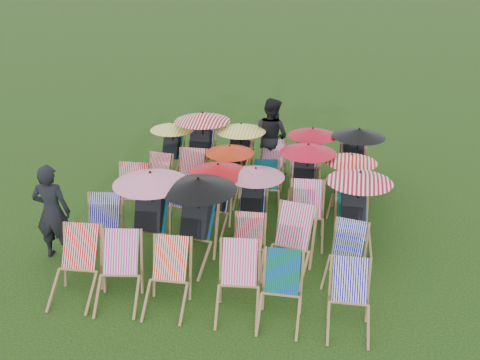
% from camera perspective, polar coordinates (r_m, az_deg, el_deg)
% --- Properties ---
extents(ground, '(100.00, 100.00, 0.00)m').
position_cam_1_polar(ground, '(9.74, -0.62, -5.68)').
color(ground, black).
rests_on(ground, ground).
extents(deckchair_0, '(0.71, 0.95, 0.99)m').
position_cam_1_polar(deckchair_0, '(8.26, -17.22, -8.87)').
color(deckchair_0, olive).
rests_on(deckchair_0, ground).
extents(deckchair_1, '(0.78, 0.98, 0.97)m').
position_cam_1_polar(deckchair_1, '(8.00, -12.89, -9.61)').
color(deckchair_1, olive).
rests_on(deckchair_1, ground).
extents(deckchair_2, '(0.66, 0.89, 0.94)m').
position_cam_1_polar(deckchair_2, '(7.78, -7.80, -10.37)').
color(deckchair_2, olive).
rests_on(deckchair_2, ground).
extents(deckchair_3, '(0.73, 0.94, 0.96)m').
position_cam_1_polar(deckchair_3, '(7.59, -0.20, -10.98)').
color(deckchair_3, olive).
rests_on(deckchair_3, ground).
extents(deckchair_4, '(0.61, 0.85, 0.91)m').
position_cam_1_polar(deckchair_4, '(7.48, 4.34, -11.87)').
color(deckchair_4, olive).
rests_on(deckchair_4, ground).
extents(deckchair_5, '(0.62, 0.85, 0.89)m').
position_cam_1_polar(deckchair_5, '(7.46, 11.60, -12.53)').
color(deckchair_5, olive).
rests_on(deckchair_5, ground).
extents(deckchair_6, '(0.78, 0.98, 0.98)m').
position_cam_1_polar(deckchair_6, '(9.14, -14.58, -5.20)').
color(deckchair_6, olive).
rests_on(deckchair_6, ground).
extents(deckchair_7, '(1.23, 1.28, 1.46)m').
position_cam_1_polar(deckchair_7, '(8.88, -9.81, -3.55)').
color(deckchair_7, olive).
rests_on(deckchair_7, ground).
extents(deckchair_8, '(1.22, 1.30, 1.45)m').
position_cam_1_polar(deckchair_8, '(8.61, -4.94, -4.24)').
color(deckchair_8, olive).
rests_on(deckchair_8, ground).
extents(deckchair_9, '(0.59, 0.80, 0.83)m').
position_cam_1_polar(deckchair_9, '(8.55, 0.83, -7.05)').
color(deckchair_9, olive).
rests_on(deckchair_9, ground).
extents(deckchair_10, '(0.84, 1.05, 1.03)m').
position_cam_1_polar(deckchair_10, '(8.43, 5.29, -6.86)').
color(deckchair_10, olive).
rests_on(deckchair_10, ground).
extents(deckchair_11, '(0.72, 0.90, 0.87)m').
position_cam_1_polar(deckchair_11, '(8.43, 11.20, -7.92)').
color(deckchair_11, olive).
rests_on(deckchair_11, ground).
extents(deckchair_12, '(0.71, 0.97, 1.02)m').
position_cam_1_polar(deckchair_12, '(10.13, -11.74, -1.75)').
color(deckchair_12, olive).
rests_on(deckchair_12, ground).
extents(deckchair_13, '(0.62, 0.85, 0.91)m').
position_cam_1_polar(deckchair_13, '(9.84, -7.16, -2.57)').
color(deckchair_13, olive).
rests_on(deckchair_13, ground).
extents(deckchair_14, '(1.05, 1.11, 1.25)m').
position_cam_1_polar(deckchair_14, '(9.61, -2.72, -1.72)').
color(deckchair_14, olive).
rests_on(deckchair_14, ground).
extents(deckchair_15, '(1.02, 1.07, 1.21)m').
position_cam_1_polar(deckchair_15, '(9.50, 1.35, -2.13)').
color(deckchair_15, olive).
rests_on(deckchair_15, ground).
extents(deckchair_16, '(0.71, 0.95, 0.98)m').
position_cam_1_polar(deckchair_16, '(9.38, 7.11, -3.72)').
color(deckchair_16, olive).
rests_on(deckchair_16, ground).
extents(deckchair_17, '(1.11, 1.20, 1.32)m').
position_cam_1_polar(deckchair_17, '(9.29, 12.19, -2.97)').
color(deckchair_17, olive).
rests_on(deckchair_17, ground).
extents(deckchair_18, '(0.64, 0.84, 0.85)m').
position_cam_1_polar(deckchair_18, '(11.00, -9.05, 0.15)').
color(deckchair_18, olive).
rests_on(deckchair_18, ground).
extents(deckchair_19, '(0.67, 0.91, 0.96)m').
position_cam_1_polar(deckchair_19, '(10.84, -5.41, 0.27)').
color(deckchair_19, olive).
rests_on(deckchair_19, ground).
extents(deckchair_20, '(0.97, 1.01, 1.15)m').
position_cam_1_polar(deckchair_20, '(10.69, -1.39, 0.79)').
color(deckchair_20, olive).
rests_on(deckchair_20, ground).
extents(deckchair_21, '(0.70, 0.88, 0.88)m').
position_cam_1_polar(deckchair_21, '(10.46, 2.78, -0.79)').
color(deckchair_21, olive).
rests_on(deckchair_21, ground).
extents(deckchair_22, '(1.09, 1.14, 1.29)m').
position_cam_1_polar(deckchair_22, '(10.46, 6.89, 0.48)').
color(deckchair_22, olive).
rests_on(deckchair_22, ground).
extents(deckchair_23, '(0.98, 1.04, 1.16)m').
position_cam_1_polar(deckchair_23, '(10.43, 11.29, -0.28)').
color(deckchair_23, olive).
rests_on(deckchair_23, ground).
extents(deckchair_24, '(0.98, 1.04, 1.16)m').
position_cam_1_polar(deckchair_24, '(12.10, -7.48, 3.47)').
color(deckchair_24, olive).
rests_on(deckchair_24, ground).
extents(deckchair_25, '(1.22, 1.26, 1.44)m').
position_cam_1_polar(deckchair_25, '(11.84, -4.32, 3.90)').
color(deckchair_25, olive).
rests_on(deckchair_25, ground).
extents(deckchair_26, '(1.07, 1.15, 1.27)m').
position_cam_1_polar(deckchair_26, '(11.61, -0.27, 3.08)').
color(deckchair_26, olive).
rests_on(deckchair_26, ground).
extents(deckchair_27, '(0.59, 0.82, 0.88)m').
position_cam_1_polar(deckchair_27, '(11.55, 3.38, 1.69)').
color(deckchair_27, olive).
rests_on(deckchair_27, ground).
extents(deckchair_28, '(1.05, 1.11, 1.25)m').
position_cam_1_polar(deckchair_28, '(11.50, 7.43, 2.57)').
color(deckchair_28, olive).
rests_on(deckchair_28, ground).
extents(deckchair_29, '(1.10, 1.17, 1.31)m').
position_cam_1_polar(deckchair_29, '(11.44, 12.17, 2.29)').
color(deckchair_29, olive).
rests_on(deckchair_29, ground).
extents(person_left, '(0.64, 0.46, 1.65)m').
position_cam_1_polar(person_left, '(9.21, -19.40, -3.23)').
color(person_left, black).
rests_on(person_left, ground).
extents(person_rear, '(1.06, 0.99, 1.75)m').
position_cam_1_polar(person_rear, '(11.93, 3.32, 4.65)').
color(person_rear, black).
rests_on(person_rear, ground).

